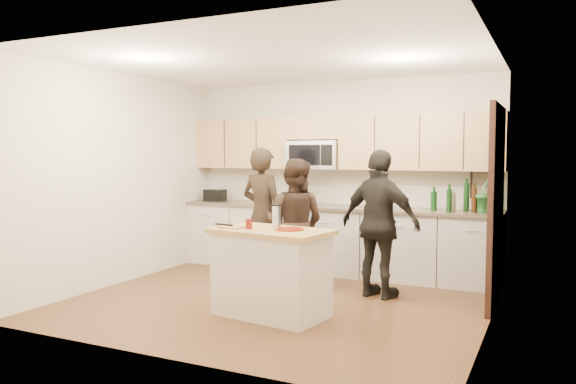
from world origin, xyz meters
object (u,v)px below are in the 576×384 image
at_px(woman_left, 263,214).
at_px(woman_right, 380,224).
at_px(island, 271,272).
at_px(toaster, 215,195).
at_px(woman_center, 294,224).

bearing_deg(woman_left, woman_right, -178.87).
relative_size(island, toaster, 4.35).
xyz_separation_m(toaster, woman_center, (1.81, -1.01, -0.23)).
relative_size(toaster, woman_center, 0.18).
distance_m(woman_center, woman_right, 1.10).
height_order(toaster, woman_center, woman_center).
bearing_deg(woman_center, woman_right, 175.34).
distance_m(woman_left, woman_center, 0.62).
xyz_separation_m(woman_left, woman_center, (0.57, -0.23, -0.07)).
xyz_separation_m(woman_center, woman_right, (1.10, -0.01, 0.06)).
relative_size(island, woman_right, 0.75).
height_order(island, toaster, toaster).
distance_m(island, woman_right, 1.49).
xyz_separation_m(island, woman_center, (-0.30, 1.21, 0.35)).
bearing_deg(woman_left, island, 130.60).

